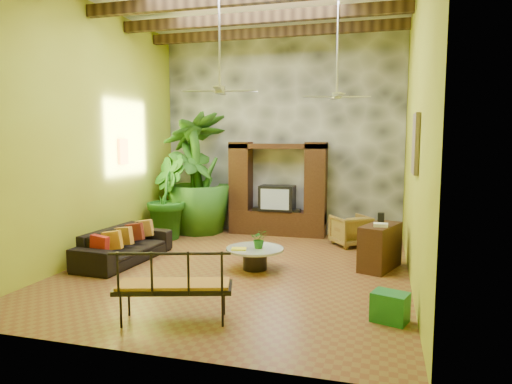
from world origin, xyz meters
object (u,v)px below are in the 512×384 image
(ceiling_fan_back, at_px, (337,85))
(sofa, at_px, (124,245))
(green_bin, at_px, (390,307))
(side_console, at_px, (380,247))
(tall_plant_c, at_px, (198,173))
(entertainment_center, at_px, (277,196))
(ceiling_fan_front, at_px, (220,78))
(coffee_table, at_px, (255,256))
(tall_plant_a, at_px, (193,188))
(tall_plant_b, at_px, (166,196))
(iron_bench, at_px, (171,283))
(wicker_armchair, at_px, (351,230))

(ceiling_fan_back, bearing_deg, sofa, -161.24)
(green_bin, bearing_deg, side_console, 93.51)
(ceiling_fan_back, bearing_deg, tall_plant_c, 155.23)
(entertainment_center, bearing_deg, side_console, -44.54)
(ceiling_fan_front, xyz_separation_m, coffee_table, (0.50, 0.42, -3.15))
(tall_plant_a, distance_m, tall_plant_b, 0.78)
(ceiling_fan_front, relative_size, sofa, 0.84)
(coffee_table, bearing_deg, iron_bench, -97.88)
(iron_bench, xyz_separation_m, green_bin, (2.72, 0.82, -0.34))
(ceiling_fan_front, xyz_separation_m, wicker_armchair, (2.05, 2.79, -3.06))
(wicker_armchair, height_order, side_console, side_console)
(tall_plant_b, bearing_deg, wicker_armchair, 5.01)
(ceiling_fan_front, bearing_deg, green_bin, -26.43)
(tall_plant_b, bearing_deg, tall_plant_a, 55.68)
(wicker_armchair, distance_m, tall_plant_b, 4.40)
(ceiling_fan_back, xyz_separation_m, side_console, (0.90, -0.52, -2.99))
(ceiling_fan_back, xyz_separation_m, iron_bench, (-1.67, -3.84, -2.86))
(ceiling_fan_back, relative_size, iron_bench, 1.17)
(tall_plant_a, bearing_deg, wicker_armchair, -3.70)
(side_console, bearing_deg, ceiling_fan_front, -137.55)
(wicker_armchair, bearing_deg, green_bin, 66.73)
(side_console, bearing_deg, iron_bench, -107.08)
(sofa, height_order, side_console, side_console)
(iron_bench, bearing_deg, wicker_armchair, 52.15)
(ceiling_fan_back, distance_m, wicker_armchair, 3.29)
(ceiling_fan_front, distance_m, tall_plant_b, 4.09)
(entertainment_center, height_order, side_console, entertainment_center)
(entertainment_center, bearing_deg, ceiling_fan_front, -93.24)
(sofa, distance_m, side_console, 4.86)
(tall_plant_a, bearing_deg, sofa, -95.19)
(ceiling_fan_front, relative_size, coffee_table, 1.78)
(ceiling_fan_front, relative_size, ceiling_fan_back, 1.00)
(wicker_armchair, relative_size, tall_plant_a, 0.33)
(tall_plant_b, bearing_deg, iron_bench, -62.57)
(side_console, bearing_deg, entertainment_center, 156.09)
(ceiling_fan_back, xyz_separation_m, coffee_table, (-1.30, -1.18, -3.15))
(ceiling_fan_front, distance_m, green_bin, 4.52)
(ceiling_fan_back, relative_size, tall_plant_c, 0.61)
(tall_plant_b, bearing_deg, ceiling_fan_back, -11.26)
(ceiling_fan_back, distance_m, side_console, 3.17)
(entertainment_center, relative_size, tall_plant_a, 1.04)
(wicker_armchair, bearing_deg, tall_plant_c, -40.84)
(ceiling_fan_back, height_order, coffee_table, ceiling_fan_back)
(ceiling_fan_front, height_order, iron_bench, ceiling_fan_front)
(ceiling_fan_back, relative_size, wicker_armchair, 2.46)
(iron_bench, height_order, side_console, iron_bench)
(iron_bench, relative_size, side_console, 1.54)
(entertainment_center, relative_size, sofa, 1.09)
(wicker_armchair, bearing_deg, ceiling_fan_back, 43.97)
(entertainment_center, bearing_deg, ceiling_fan_back, -50.43)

